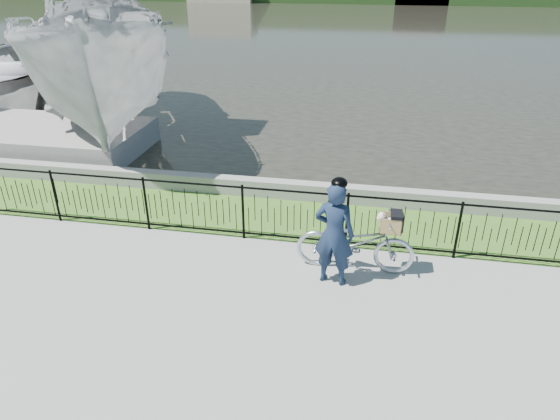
% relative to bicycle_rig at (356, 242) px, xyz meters
% --- Properties ---
extents(ground, '(120.00, 120.00, 0.00)m').
position_rel_bicycle_rig_xyz_m(ground, '(-1.20, -0.91, -0.55)').
color(ground, gray).
rests_on(ground, ground).
extents(grass_strip, '(60.00, 2.00, 0.01)m').
position_rel_bicycle_rig_xyz_m(grass_strip, '(-1.20, 1.69, -0.54)').
color(grass_strip, '#3F6921').
rests_on(grass_strip, ground).
extents(water, '(120.00, 120.00, 0.00)m').
position_rel_bicycle_rig_xyz_m(water, '(-1.20, 32.09, -0.55)').
color(water, '#27261E').
rests_on(water, ground).
extents(quay_wall, '(60.00, 0.30, 0.40)m').
position_rel_bicycle_rig_xyz_m(quay_wall, '(-1.20, 2.69, -0.35)').
color(quay_wall, gray).
rests_on(quay_wall, ground).
extents(fence, '(14.00, 0.06, 1.15)m').
position_rel_bicycle_rig_xyz_m(fence, '(-1.20, 0.69, 0.03)').
color(fence, black).
rests_on(fence, ground).
extents(bicycle_rig, '(2.05, 0.72, 1.19)m').
position_rel_bicycle_rig_xyz_m(bicycle_rig, '(0.00, 0.00, 0.00)').
color(bicycle_rig, '#B8BDC5').
rests_on(bicycle_rig, ground).
extents(cyclist, '(0.73, 0.54, 1.92)m').
position_rel_bicycle_rig_xyz_m(cyclist, '(-0.35, -0.46, 0.40)').
color(cyclist, '#15223A').
rests_on(cyclist, ground).
extents(boat_near, '(8.24, 11.31, 5.91)m').
position_rel_bicycle_rig_xyz_m(boat_near, '(-7.79, 6.32, 1.60)').
color(boat_near, '#B2B2B2').
rests_on(boat_near, water).
extents(boat_far, '(10.56, 13.06, 2.39)m').
position_rel_bicycle_rig_xyz_m(boat_far, '(-13.77, 9.27, 0.65)').
color(boat_far, '#B2B2B2').
rests_on(boat_far, water).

